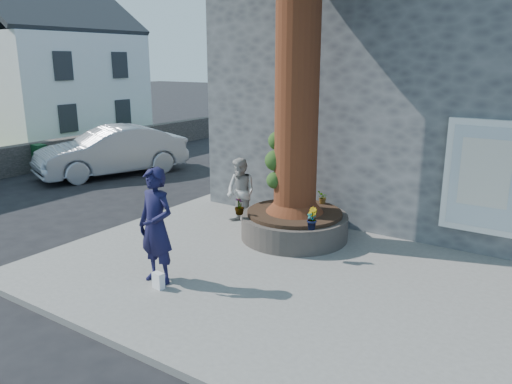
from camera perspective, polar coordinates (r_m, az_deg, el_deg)
The scene contains 16 objects.
ground at distance 9.89m, azimuth -5.56°, elevation -8.26°, with size 120.00×120.00×0.00m, color black.
pavement at distance 9.85m, azimuth 5.03°, elevation -7.96°, with size 9.00×8.00×0.12m, color slate.
yellow_line at distance 12.55m, azimuth -13.50°, elevation -3.49°, with size 0.10×30.00×0.01m, color yellow.
stone_shop at distance 14.58m, azimuth 21.04°, elevation 11.14°, with size 10.30×8.30×6.30m.
planter at distance 10.86m, azimuth 4.39°, elevation -3.74°, with size 2.30×2.30×0.60m.
low_wall at distance 18.93m, azimuth -26.91°, elevation 3.04°, with size 0.45×22.00×1.00m, color black.
cottage_far at distance 26.88m, azimuth -22.99°, elevation 13.63°, with size 7.30×7.40×8.75m.
man at distance 8.67m, azimuth -11.36°, elevation -3.86°, with size 0.74×0.49×2.03m, color #141335.
woman at distance 11.57m, azimuth -1.75°, elevation 0.02°, with size 0.76×0.59×1.57m, color #A6A39E.
shopping_bag at distance 8.73m, azimuth -11.09°, elevation -9.90°, with size 0.20×0.12×0.28m, color white.
car_silver at distance 17.85m, azimuth -16.14°, elevation 4.51°, with size 1.75×5.01×1.65m, color #97999E.
a_board_sign at distance 19.13m, azimuth -23.53°, elevation 3.53°, with size 0.55×0.36×1.00m, color #0F391B.
plant_a at distance 9.62m, azimuth 6.36°, elevation -3.30°, with size 0.18×0.12×0.34m, color gray.
plant_b at distance 9.60m, azimuth 6.36°, elevation -3.04°, with size 0.24×0.23×0.43m, color gray.
plant_c at distance 10.46m, azimuth -1.91°, elevation -1.62°, with size 0.20×0.20×0.36m, color gray.
plant_d at distance 11.34m, azimuth 7.62°, elevation -0.63°, with size 0.26×0.23×0.28m, color gray.
Camera 1 is at (5.82, -6.98, 3.89)m, focal length 35.00 mm.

